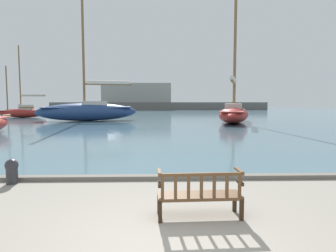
{
  "coord_description": "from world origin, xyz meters",
  "views": [
    {
      "loc": [
        -0.1,
        -4.53,
        2.25
      ],
      "look_at": [
        0.34,
        10.0,
        1.0
      ],
      "focal_mm": 32.0,
      "sensor_mm": 36.0,
      "label": 1
    }
  ],
  "objects_px": {
    "park_bench": "(200,194)",
    "mooring_bollard": "(12,170)",
    "sailboat_outer_port": "(88,110)",
    "sailboat_mid_starboard": "(23,111)",
    "sailboat_nearest_starboard": "(234,112)"
  },
  "relations": [
    {
      "from": "park_bench",
      "to": "mooring_bollard",
      "type": "xyz_separation_m",
      "value": [
        -4.76,
        2.5,
        -0.1
      ]
    },
    {
      "from": "park_bench",
      "to": "sailboat_outer_port",
      "type": "height_order",
      "value": "sailboat_outer_port"
    },
    {
      "from": "park_bench",
      "to": "sailboat_mid_starboard",
      "type": "relative_size",
      "value": 0.18
    },
    {
      "from": "mooring_bollard",
      "to": "sailboat_nearest_starboard",
      "type": "bearing_deg",
      "value": 61.67
    },
    {
      "from": "park_bench",
      "to": "sailboat_outer_port",
      "type": "relative_size",
      "value": 0.12
    },
    {
      "from": "park_bench",
      "to": "sailboat_nearest_starboard",
      "type": "bearing_deg",
      "value": 74.46
    },
    {
      "from": "sailboat_mid_starboard",
      "to": "mooring_bollard",
      "type": "height_order",
      "value": "sailboat_mid_starboard"
    },
    {
      "from": "mooring_bollard",
      "to": "park_bench",
      "type": "bearing_deg",
      "value": -27.76
    },
    {
      "from": "sailboat_outer_port",
      "to": "sailboat_mid_starboard",
      "type": "height_order",
      "value": "sailboat_outer_port"
    },
    {
      "from": "park_bench",
      "to": "sailboat_outer_port",
      "type": "bearing_deg",
      "value": 107.53
    },
    {
      "from": "mooring_bollard",
      "to": "sailboat_mid_starboard",
      "type": "bearing_deg",
      "value": 113.69
    },
    {
      "from": "sailboat_nearest_starboard",
      "to": "sailboat_mid_starboard",
      "type": "relative_size",
      "value": 1.48
    },
    {
      "from": "park_bench",
      "to": "mooring_bollard",
      "type": "relative_size",
      "value": 2.41
    },
    {
      "from": "sailboat_mid_starboard",
      "to": "sailboat_outer_port",
      "type": "bearing_deg",
      "value": -33.96
    },
    {
      "from": "sailboat_nearest_starboard",
      "to": "sailboat_mid_starboard",
      "type": "xyz_separation_m",
      "value": [
        -24.61,
        9.56,
        -0.26
      ]
    }
  ]
}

